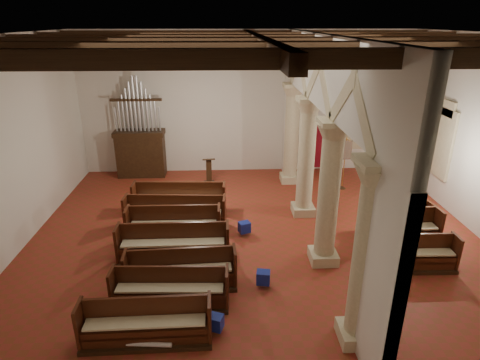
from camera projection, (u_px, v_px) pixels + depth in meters
name	position (u px, v px, depth m)	size (l,w,h in m)	color
floor	(255.00, 236.00, 12.66)	(14.00, 14.00, 0.00)	maroon
ceiling	(258.00, 34.00, 10.42)	(14.00, 14.00, 0.00)	#332311
wall_back	(245.00, 104.00, 17.11)	(14.00, 0.02, 6.00)	silver
wall_front	(290.00, 261.00, 5.98)	(14.00, 0.02, 6.00)	silver
wall_left	(9.00, 148.00, 11.26)	(0.02, 12.00, 6.00)	silver
ceiling_beams	(258.00, 41.00, 10.49)	(13.80, 11.80, 0.30)	#352210
arcade	(320.00, 125.00, 11.41)	(0.90, 11.90, 6.00)	beige
window_right_b	(443.00, 143.00, 14.44)	(0.03, 1.00, 2.20)	#2C6353
window_back	(359.00, 121.00, 17.59)	(1.00, 0.03, 2.20)	#2C6353
pipe_organ	(140.00, 145.00, 17.07)	(2.10, 0.85, 4.40)	#352210
lectern	(209.00, 173.00, 16.39)	(0.52, 0.53, 1.21)	#361E11
dossal_curtain	(323.00, 144.00, 17.86)	(1.80, 0.07, 2.17)	maroon
processional_banner	(344.00, 170.00, 15.93)	(0.49, 0.63, 2.16)	#352210
hymnal_box_a	(215.00, 322.00, 8.67)	(0.33, 0.27, 0.33)	navy
hymnal_box_b	(263.00, 277.00, 10.17)	(0.34, 0.28, 0.34)	navy
hymnal_box_c	(244.00, 227.00, 12.62)	(0.34, 0.28, 0.34)	navy
tube_heater_a	(149.00, 344.00, 8.22)	(0.09, 0.09, 0.94)	silver
tube_heater_b	(166.00, 302.00, 9.46)	(0.09, 0.09, 0.86)	silver
nave_pew_0	(147.00, 329.00, 8.38)	(2.74, 0.74, 1.02)	#352210
nave_pew_1	(171.00, 294.00, 9.45)	(2.77, 0.78, 0.99)	#352210
nave_pew_2	(181.00, 276.00, 10.11)	(2.81, 0.83, 1.05)	#352210
nave_pew_3	(174.00, 249.00, 11.25)	(3.11, 0.75, 1.10)	#352210
nave_pew_4	(174.00, 230.00, 12.27)	(2.84, 0.76, 1.11)	#352210
nave_pew_5	(175.00, 217.00, 13.04)	(3.31, 0.93, 1.09)	#352210
nave_pew_6	(180.00, 203.00, 14.03)	(3.23, 0.89, 1.10)	#352210
aisle_pew_0	(420.00, 258.00, 10.88)	(1.92, 0.70, 0.99)	#352210
aisle_pew_1	(400.00, 233.00, 12.03)	(2.31, 0.86, 1.14)	#352210
aisle_pew_2	(401.00, 223.00, 12.74)	(1.93, 0.79, 1.00)	#352210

